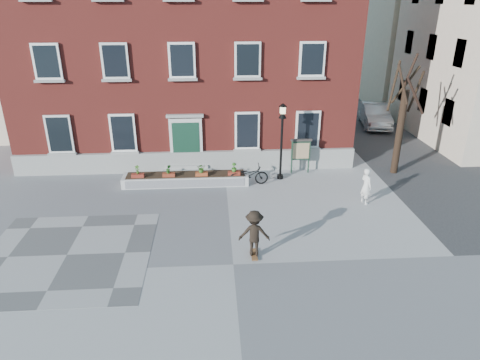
{
  "coord_description": "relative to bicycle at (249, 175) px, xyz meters",
  "views": [
    {
      "loc": [
        -0.6,
        -12.57,
        8.59
      ],
      "look_at": [
        0.5,
        4.0,
        1.5
      ],
      "focal_mm": 32.0,
      "sensor_mm": 36.0,
      "label": 1
    }
  ],
  "objects": [
    {
      "name": "checker_patch",
      "position": [
        -7.12,
        -5.91,
        -0.51
      ],
      "size": [
        6.0,
        6.0,
        0.01
      ],
      "primitive_type": "cube",
      "color": "#515153",
      "rests_on": "ground"
    },
    {
      "name": "side_street",
      "position": [
        16.87,
        12.88,
        6.51
      ],
      "size": [
        15.2,
        36.0,
        14.5
      ],
      "color": "#3B3B3E",
      "rests_on": "ground"
    },
    {
      "name": "skateboarder",
      "position": [
        -0.35,
        -6.41,
        0.42
      ],
      "size": [
        1.16,
        0.78,
        1.8
      ],
      "color": "brown",
      "rests_on": "ground"
    },
    {
      "name": "notice_board",
      "position": [
        2.85,
        1.38,
        0.75
      ],
      "size": [
        1.1,
        0.16,
        1.87
      ],
      "color": "#172E22",
      "rests_on": "ground"
    },
    {
      "name": "lamp_post",
      "position": [
        1.69,
        0.67,
        2.02
      ],
      "size": [
        0.4,
        0.4,
        3.93
      ],
      "color": "black",
      "rests_on": "ground"
    },
    {
      "name": "bicycle",
      "position": [
        0.0,
        0.0,
        0.0
      ],
      "size": [
        2.01,
        0.82,
        1.03
      ],
      "primitive_type": "imported",
      "rotation": [
        0.0,
        0.0,
        1.64
      ],
      "color": "black",
      "rests_on": "ground"
    },
    {
      "name": "bystander",
      "position": [
        5.08,
        -2.41,
        0.32
      ],
      "size": [
        0.58,
        0.71,
        1.68
      ],
      "primitive_type": "imported",
      "rotation": [
        0.0,
        0.0,
        1.91
      ],
      "color": "silver",
      "rests_on": "ground"
    },
    {
      "name": "parked_car",
      "position": [
        9.99,
        10.06,
        0.3
      ],
      "size": [
        2.48,
        5.14,
        1.63
      ],
      "primitive_type": "imported",
      "rotation": [
        0.0,
        0.0,
        -0.16
      ],
      "color": "silver",
      "rests_on": "ground"
    },
    {
      "name": "ground",
      "position": [
        -1.12,
        -6.91,
        -0.52
      ],
      "size": [
        100.0,
        100.0,
        0.0
      ],
      "primitive_type": "plane",
      "color": "#98989A",
      "rests_on": "ground"
    },
    {
      "name": "bare_tree",
      "position": [
        7.89,
        1.1,
        2.27
      ],
      "size": [
        1.83,
        1.83,
        6.16
      ],
      "color": "black",
      "rests_on": "ground"
    },
    {
      "name": "brick_building",
      "position": [
        -3.12,
        7.07,
        5.79
      ],
      "size": [
        18.4,
        10.85,
        12.6
      ],
      "color": "maroon",
      "rests_on": "ground"
    },
    {
      "name": "planter_assembly",
      "position": [
        -3.11,
        0.27,
        -0.21
      ],
      "size": [
        6.2,
        1.12,
        1.15
      ],
      "color": "silver",
      "rests_on": "ground"
    }
  ]
}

